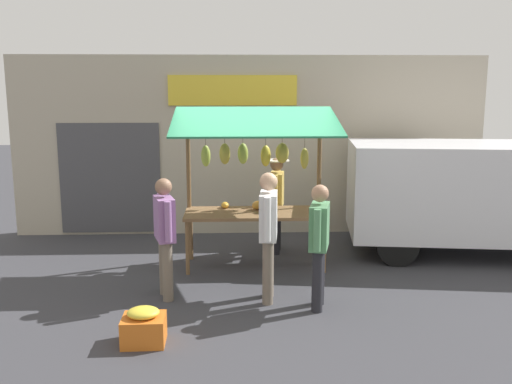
% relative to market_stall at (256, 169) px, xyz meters
% --- Properties ---
extents(ground_plane, '(40.00, 40.00, 0.00)m').
position_rel_market_stall_xyz_m(ground_plane, '(0.01, 0.05, -1.54)').
color(ground_plane, '#38383D').
extents(street_backdrop, '(9.00, 0.30, 3.40)m').
position_rel_market_stall_xyz_m(street_backdrop, '(0.07, -2.15, 0.15)').
color(street_backdrop, '#B2A893').
rests_on(street_backdrop, ground).
extents(market_stall, '(2.50, 1.46, 2.50)m').
position_rel_market_stall_xyz_m(market_stall, '(0.00, 0.00, 0.00)').
color(market_stall, brown).
rests_on(market_stall, ground).
extents(vendor_with_sunhat, '(0.42, 0.69, 1.64)m').
position_rel_market_stall_xyz_m(vendor_with_sunhat, '(-0.39, -0.70, -0.58)').
color(vendor_with_sunhat, '#232328').
rests_on(vendor_with_sunhat, ground).
extents(shopper_in_grey_tee, '(0.34, 0.67, 1.63)m').
position_rel_market_stall_xyz_m(shopper_in_grey_tee, '(1.27, 1.37, -0.60)').
color(shopper_in_grey_tee, '#726656').
rests_on(shopper_in_grey_tee, ground).
extents(shopper_with_shopping_bag, '(0.27, 0.72, 1.72)m').
position_rel_market_stall_xyz_m(shopper_with_shopping_bag, '(-0.10, 1.54, -0.54)').
color(shopper_with_shopping_bag, '#726656').
rests_on(shopper_with_shopping_bag, ground).
extents(shopper_in_striped_shirt, '(0.33, 0.67, 1.61)m').
position_rel_market_stall_xyz_m(shopper_in_striped_shirt, '(-0.72, 1.83, -0.62)').
color(shopper_in_striped_shirt, '#232328').
rests_on(shopper_in_striped_shirt, ground).
extents(parked_van, '(4.61, 2.42, 1.88)m').
position_rel_market_stall_xyz_m(parked_van, '(-3.69, -0.50, -0.42)').
color(parked_van, silver).
rests_on(parked_van, ground).
extents(produce_crate_near, '(0.48, 0.42, 0.42)m').
position_rel_market_stall_xyz_m(produce_crate_near, '(1.36, 2.77, -1.35)').
color(produce_crate_near, '#D1661E').
rests_on(produce_crate_near, ground).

